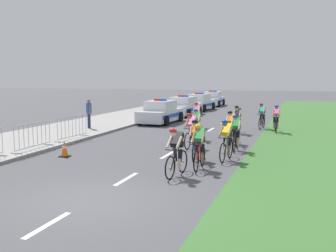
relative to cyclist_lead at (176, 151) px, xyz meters
name	(u,v)px	position (x,y,z in m)	size (l,w,h in m)	color
ground_plane	(89,200)	(-1.33, -3.06, -0.79)	(160.00, 160.00, 0.00)	#4C4C51
sidewalk_slab	(95,124)	(-8.74, 10.94, -0.73)	(5.01, 60.00, 0.12)	gray
kerb_edge	(130,126)	(-6.32, 10.94, -0.72)	(0.16, 60.00, 0.13)	#9E9E99
grass_verge	(330,135)	(5.12, 10.94, -0.78)	(7.00, 60.00, 0.01)	#3D7033
lane_markings_centre	(193,140)	(-1.33, 7.18, -0.78)	(0.14, 25.60, 0.01)	white
cyclist_lead	(176,151)	(0.00, 0.00, 0.00)	(0.45, 1.72, 1.56)	black
cyclist_second	(199,146)	(0.44, 1.18, 0.00)	(0.42, 1.72, 1.56)	black
cyclist_third	(196,139)	(-0.05, 2.58, 0.00)	(0.45, 1.72, 1.56)	black
cyclist_fourth	(226,139)	(1.05, 2.83, 0.00)	(0.45, 1.72, 1.56)	black
cyclist_fifth	(192,130)	(-0.85, 5.00, 0.00)	(0.45, 1.72, 1.56)	black
cyclist_sixth	(236,132)	(1.06, 4.96, 0.00)	(0.42, 1.72, 1.56)	black
cyclist_seventh	(197,124)	(-1.20, 7.29, 0.00)	(0.43, 1.72, 1.56)	black
cyclist_eighth	(231,126)	(0.57, 6.72, 0.00)	(0.43, 1.72, 1.56)	black
cyclist_ninth	(237,119)	(0.36, 10.09, 0.00)	(0.43, 1.72, 1.56)	black
cyclist_tenth	(276,118)	(2.31, 11.26, 0.00)	(0.45, 1.72, 1.56)	black
cyclist_eleventh	(262,115)	(1.43, 12.56, 0.00)	(0.45, 1.72, 1.56)	black
cyclist_twelfth	(197,114)	(-2.35, 11.92, 0.00)	(0.45, 1.72, 1.56)	black
police_car_nearest	(161,113)	(-5.19, 13.46, -0.11)	(2.16, 4.48, 1.59)	silver
police_car_second	(183,107)	(-5.19, 18.89, -0.11)	(2.21, 4.50, 1.59)	silver
police_car_third	(199,103)	(-5.19, 24.13, -0.11)	(2.28, 4.53, 1.59)	silver
police_car_furthest	(213,99)	(-5.19, 29.97, -0.11)	(2.04, 4.42, 1.59)	silver
crowd_barrier_middle	(33,136)	(-6.73, 2.04, -0.14)	(0.50, 2.32, 1.07)	#B7BABF
crowd_barrier_rear	(72,128)	(-6.67, 4.95, -0.14)	(0.63, 2.32, 1.07)	#B7BABF
traffic_cone_near	(65,149)	(-4.97, 1.58, -0.48)	(0.36, 0.36, 0.64)	black
spectator_middle	(89,111)	(-7.88, 8.71, 0.30)	(0.41, 0.43, 1.68)	#23284C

